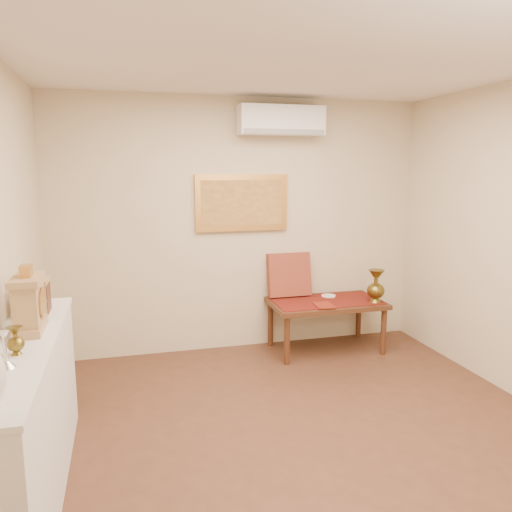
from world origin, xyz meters
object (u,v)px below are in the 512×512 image
object	(u,v)px
brass_urn_tall	(376,282)
display_ledge	(28,423)
mantel_clock	(29,303)
wooden_chest	(37,297)
low_table	(326,307)

from	to	relation	value
brass_urn_tall	display_ledge	size ratio (longest dim) A/B	0.21
brass_urn_tall	mantel_clock	size ratio (longest dim) A/B	1.04
wooden_chest	display_ledge	bearing A→B (deg)	-90.56
mantel_clock	low_table	distance (m)	3.20
mantel_clock	wooden_chest	distance (m)	0.38
brass_urn_tall	wooden_chest	xyz separation A→B (m)	(-3.15, -1.10, 0.33)
display_ledge	mantel_clock	size ratio (longest dim) A/B	4.93
wooden_chest	low_table	bearing A→B (deg)	25.82
wooden_chest	low_table	xyz separation A→B (m)	(2.67, 1.29, -0.62)
mantel_clock	low_table	bearing A→B (deg)	32.12
display_ledge	mantel_clock	bearing A→B (deg)	84.36
brass_urn_tall	low_table	world-z (taller)	brass_urn_tall
brass_urn_tall	display_ledge	distance (m)	3.59
brass_urn_tall	wooden_chest	world-z (taller)	wooden_chest
mantel_clock	wooden_chest	bearing A→B (deg)	92.36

